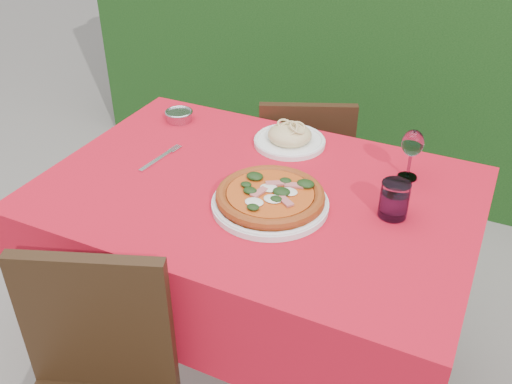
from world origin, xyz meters
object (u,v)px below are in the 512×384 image
at_px(chair_far, 304,172).
at_px(wine_glass, 413,145).
at_px(pizza_plate, 270,198).
at_px(fork, 156,161).
at_px(pasta_plate, 290,138).
at_px(steel_ramekin, 179,116).
at_px(water_glass, 394,201).

xyz_separation_m(chair_far, wine_glass, (0.46, -0.36, 0.41)).
bearing_deg(pizza_plate, fork, 170.11).
bearing_deg(pasta_plate, steel_ramekin, -179.02).
bearing_deg(wine_glass, water_glass, -87.87).
bearing_deg(pizza_plate, wine_glass, 45.87).
bearing_deg(steel_ramekin, wine_glass, -2.59).
xyz_separation_m(chair_far, pasta_plate, (0.06, -0.31, 0.32)).
bearing_deg(fork, pasta_plate, 46.76).
distance_m(wine_glass, steel_ramekin, 0.84).
distance_m(pasta_plate, water_glass, 0.49).
height_order(wine_glass, steel_ramekin, wine_glass).
distance_m(chair_far, pizza_plate, 0.76).
bearing_deg(water_glass, wine_glass, 92.13).
height_order(water_glass, fork, water_glass).
bearing_deg(pasta_plate, pizza_plate, -75.52).
xyz_separation_m(wine_glass, fork, (-0.74, -0.24, -0.11)).
distance_m(pasta_plate, wine_glass, 0.42).
distance_m(pizza_plate, pasta_plate, 0.38).
distance_m(pizza_plate, wine_glass, 0.45).
relative_size(pasta_plate, water_glass, 2.30).
distance_m(chair_far, water_glass, 0.81).
height_order(chair_far, pasta_plate, pasta_plate).
height_order(chair_far, pizza_plate, pizza_plate).
relative_size(pizza_plate, wine_glass, 2.05).
xyz_separation_m(pizza_plate, pasta_plate, (-0.09, 0.36, -0.00)).
relative_size(pasta_plate, fork, 1.14).
relative_size(chair_far, fork, 3.79).
relative_size(wine_glass, steel_ramekin, 1.74).
xyz_separation_m(pasta_plate, water_glass, (0.41, -0.26, 0.02)).
bearing_deg(chair_far, fork, 42.03).
bearing_deg(fork, water_glass, 8.28).
bearing_deg(fork, pizza_plate, -3.92).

